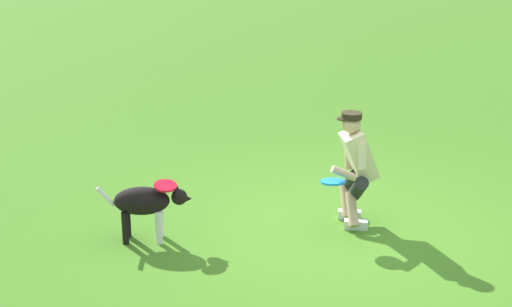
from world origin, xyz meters
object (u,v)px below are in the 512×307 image
object	(u,v)px
person	(355,165)
dog	(146,203)
frisbee_flying	(165,186)
frisbee_held	(333,182)

from	to	relation	value
person	dog	bearing A→B (deg)	2.76
person	frisbee_flying	size ratio (longest dim) A/B	5.34
person	dog	xyz separation A→B (m)	(2.17, 0.71, -0.27)
person	dog	distance (m)	2.29
person	frisbee_held	size ratio (longest dim) A/B	4.87
person	dog	size ratio (longest dim) A/B	1.29
dog	frisbee_held	xyz separation A→B (m)	(-1.94, -0.40, 0.18)
person	frisbee_flying	bearing A→B (deg)	3.75
dog	person	bearing A→B (deg)	9.12
person	frisbee_held	bearing A→B (deg)	38.35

